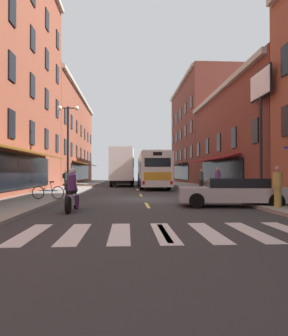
# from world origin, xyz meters

# --- Properties ---
(ground_plane) EXTENTS (34.80, 80.00, 0.10)m
(ground_plane) POSITION_xyz_m (0.00, 0.00, -0.05)
(ground_plane) COLOR #333335
(lane_centre_dashes) EXTENTS (0.14, 73.90, 0.01)m
(lane_centre_dashes) POSITION_xyz_m (0.00, -0.25, 0.00)
(lane_centre_dashes) COLOR #DBCC4C
(lane_centre_dashes) RESTS_ON ground
(crosswalk_near) EXTENTS (7.10, 2.80, 0.01)m
(crosswalk_near) POSITION_xyz_m (0.00, -10.00, 0.00)
(crosswalk_near) COLOR silver
(crosswalk_near) RESTS_ON ground
(sidewalk_left) EXTENTS (3.00, 80.00, 0.14)m
(sidewalk_left) POSITION_xyz_m (-5.90, 0.00, 0.07)
(sidewalk_left) COLOR gray
(sidewalk_left) RESTS_ON ground
(sidewalk_right) EXTENTS (3.00, 80.00, 0.14)m
(sidewalk_right) POSITION_xyz_m (5.90, 0.00, 0.07)
(sidewalk_right) COLOR gray
(sidewalk_right) RESTS_ON ground
(billboard_sign) EXTENTS (0.40, 2.82, 7.48)m
(billboard_sign) POSITION_xyz_m (7.05, 0.43, 5.85)
(billboard_sign) COLOR black
(billboard_sign) RESTS_ON sidewalk_right
(transit_bus) EXTENTS (2.77, 12.35, 3.34)m
(transit_bus) POSITION_xyz_m (1.56, 12.79, 1.75)
(transit_bus) COLOR white
(transit_bus) RESTS_ON ground
(box_truck) EXTENTS (2.69, 8.21, 4.09)m
(box_truck) POSITION_xyz_m (-1.41, 16.94, 2.09)
(box_truck) COLOR black
(box_truck) RESTS_ON ground
(sedan_near) EXTENTS (4.84, 2.47, 1.24)m
(sedan_near) POSITION_xyz_m (3.74, -4.19, 0.65)
(sedan_near) COLOR silver
(sedan_near) RESTS_ON ground
(sedan_mid) EXTENTS (2.01, 4.55, 1.33)m
(sedan_mid) POSITION_xyz_m (-1.38, 26.15, 0.69)
(sedan_mid) COLOR #144723
(sedan_mid) RESTS_ON ground
(motorcycle_rider) EXTENTS (0.62, 2.07, 1.66)m
(motorcycle_rider) POSITION_xyz_m (-3.03, -5.59, 0.71)
(motorcycle_rider) COLOR black
(motorcycle_rider) RESTS_ON ground
(bicycle_near) EXTENTS (1.70, 0.48, 0.91)m
(bicycle_near) POSITION_xyz_m (-4.95, -1.54, 0.50)
(bicycle_near) COLOR black
(bicycle_near) RESTS_ON sidewalk_left
(pedestrian_near) EXTENTS (0.42, 0.53, 1.59)m
(pedestrian_near) POSITION_xyz_m (-5.66, 6.85, 0.98)
(pedestrian_near) COLOR black
(pedestrian_near) RESTS_ON sidewalk_left
(pedestrian_mid) EXTENTS (0.36, 0.36, 1.70)m
(pedestrian_mid) POSITION_xyz_m (5.12, 2.77, 1.01)
(pedestrian_mid) COLOR #33663F
(pedestrian_mid) RESTS_ON sidewalk_right
(pedestrian_far) EXTENTS (0.36, 0.36, 1.62)m
(pedestrian_far) POSITION_xyz_m (4.92, 6.60, 0.97)
(pedestrian_far) COLOR black
(pedestrian_far) RESTS_ON sidewalk_right
(pedestrian_rear) EXTENTS (0.36, 0.36, 1.61)m
(pedestrian_rear) POSITION_xyz_m (5.01, -5.75, 0.96)
(pedestrian_rear) COLOR #B29947
(pedestrian_rear) RESTS_ON sidewalk_right
(street_lamp_twin) EXTENTS (1.42, 0.32, 5.78)m
(street_lamp_twin) POSITION_xyz_m (-4.81, 3.05, 3.33)
(street_lamp_twin) COLOR black
(street_lamp_twin) RESTS_ON sidewalk_left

